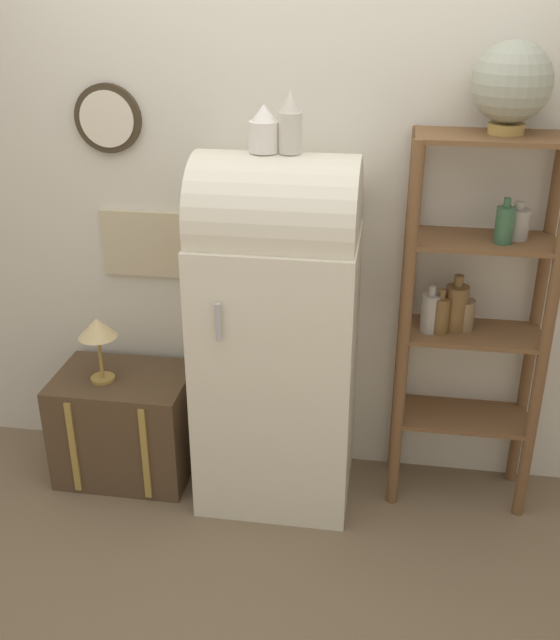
# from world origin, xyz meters

# --- Properties ---
(ground_plane) EXTENTS (12.00, 12.00, 0.00)m
(ground_plane) POSITION_xyz_m (0.00, 0.00, 0.00)
(ground_plane) COLOR #7A664C
(wall_back) EXTENTS (7.00, 0.09, 2.70)m
(wall_back) POSITION_xyz_m (-0.00, 0.57, 1.35)
(wall_back) COLOR silver
(wall_back) RESTS_ON ground_plane
(refrigerator) EXTENTS (0.67, 0.58, 1.59)m
(refrigerator) POSITION_xyz_m (-0.00, 0.27, 0.82)
(refrigerator) COLOR silver
(refrigerator) RESTS_ON ground_plane
(suitcase_trunk) EXTENTS (0.62, 0.45, 0.52)m
(suitcase_trunk) POSITION_xyz_m (-0.74, 0.29, 0.26)
(suitcase_trunk) COLOR brown
(suitcase_trunk) RESTS_ON ground_plane
(shelf_unit) EXTENTS (0.62, 0.31, 1.67)m
(shelf_unit) POSITION_xyz_m (0.82, 0.38, 0.94)
(shelf_unit) COLOR brown
(shelf_unit) RESTS_ON ground_plane
(globe) EXTENTS (0.30, 0.30, 0.34)m
(globe) POSITION_xyz_m (0.87, 0.40, 1.85)
(globe) COLOR #AD8942
(globe) RESTS_ON shelf_unit
(vase_left) EXTENTS (0.12, 0.12, 0.18)m
(vase_left) POSITION_xyz_m (-0.05, 0.28, 1.68)
(vase_left) COLOR white
(vase_left) RESTS_ON refrigerator
(vase_center) EXTENTS (0.09, 0.09, 0.24)m
(vase_center) POSITION_xyz_m (0.05, 0.28, 1.70)
(vase_center) COLOR beige
(vase_center) RESTS_ON refrigerator
(desk_lamp) EXTENTS (0.17, 0.17, 0.31)m
(desk_lamp) POSITION_xyz_m (-0.81, 0.25, 0.77)
(desk_lamp) COLOR #AD8942
(desk_lamp) RESTS_ON suitcase_trunk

